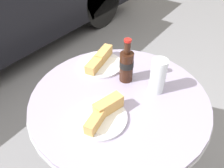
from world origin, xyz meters
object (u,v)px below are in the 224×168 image
at_px(bistro_table, 119,119).
at_px(lunch_plate_near, 101,115).
at_px(drinking_glass, 158,77).
at_px(lunch_plate_far, 100,62).
at_px(cola_bottle_left, 126,65).

xyz_separation_m(bistro_table, lunch_plate_near, (-0.14, -0.01, 0.17)).
relative_size(drinking_glass, lunch_plate_far, 0.70).
relative_size(cola_bottle_left, drinking_glass, 1.33).
distance_m(bistro_table, cola_bottle_left, 0.26).
height_order(bistro_table, cola_bottle_left, cola_bottle_left).
bearing_deg(bistro_table, lunch_plate_far, 57.46).
distance_m(bistro_table, lunch_plate_far, 0.30).
bearing_deg(cola_bottle_left, lunch_plate_far, 83.42).
distance_m(cola_bottle_left, drinking_glass, 0.15).
relative_size(drinking_glass, lunch_plate_near, 0.72).
relative_size(bistro_table, cola_bottle_left, 3.70).
height_order(bistro_table, drinking_glass, drinking_glass).
bearing_deg(drinking_glass, bistro_table, 139.18).
distance_m(bistro_table, lunch_plate_near, 0.22).
bearing_deg(lunch_plate_far, drinking_glass, -91.08).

